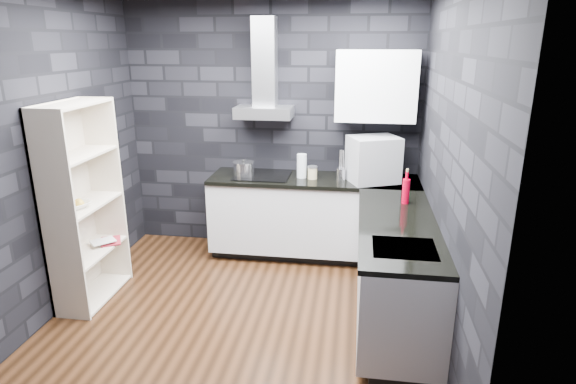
% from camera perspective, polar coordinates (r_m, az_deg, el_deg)
% --- Properties ---
extents(ground, '(3.20, 3.20, 0.00)m').
position_cam_1_polar(ground, '(4.35, -5.61, -14.28)').
color(ground, '#3B2111').
extents(wall_back, '(3.20, 0.05, 2.70)m').
position_cam_1_polar(wall_back, '(5.37, -1.88, 7.49)').
color(wall_back, black).
rests_on(wall_back, ground).
extents(wall_front, '(3.20, 0.05, 2.70)m').
position_cam_1_polar(wall_front, '(2.36, -16.07, -6.56)').
color(wall_front, black).
rests_on(wall_front, ground).
extents(wall_left, '(0.05, 3.20, 2.70)m').
position_cam_1_polar(wall_left, '(4.50, -26.72, 3.65)').
color(wall_left, black).
rests_on(wall_left, ground).
extents(wall_right, '(0.05, 3.20, 2.70)m').
position_cam_1_polar(wall_right, '(3.76, 18.56, 2.19)').
color(wall_right, black).
rests_on(wall_right, ground).
extents(toekick_back, '(2.18, 0.50, 0.10)m').
position_cam_1_polar(toekick_back, '(5.42, 2.96, -6.86)').
color(toekick_back, black).
rests_on(toekick_back, ground).
extents(toekick_right, '(0.50, 1.78, 0.10)m').
position_cam_1_polar(toekick_right, '(4.32, 12.80, -14.12)').
color(toekick_right, black).
rests_on(toekick_right, ground).
extents(counter_back_cab, '(2.20, 0.60, 0.76)m').
position_cam_1_polar(counter_back_cab, '(5.22, 3.00, -2.73)').
color(counter_back_cab, silver).
rests_on(counter_back_cab, ground).
extents(counter_right_cab, '(0.60, 1.80, 0.76)m').
position_cam_1_polar(counter_right_cab, '(4.11, 12.64, -8.98)').
color(counter_right_cab, silver).
rests_on(counter_right_cab, ground).
extents(counter_back_top, '(2.20, 0.62, 0.04)m').
position_cam_1_polar(counter_back_top, '(5.08, 3.06, 1.46)').
color(counter_back_top, black).
rests_on(counter_back_top, counter_back_cab).
extents(counter_right_top, '(0.62, 1.80, 0.04)m').
position_cam_1_polar(counter_right_top, '(3.95, 12.88, -3.78)').
color(counter_right_top, black).
rests_on(counter_right_top, counter_right_cab).
extents(counter_corner_top, '(0.62, 0.62, 0.04)m').
position_cam_1_polar(counter_corner_top, '(5.09, 12.07, 1.10)').
color(counter_corner_top, black).
rests_on(counter_corner_top, counter_right_cab).
extents(hood_body, '(0.60, 0.34, 0.12)m').
position_cam_1_polar(hood_body, '(5.15, -2.85, 9.42)').
color(hood_body, silver).
rests_on(hood_body, wall_back).
extents(hood_chimney, '(0.24, 0.20, 0.90)m').
position_cam_1_polar(hood_chimney, '(5.18, -2.78, 15.13)').
color(hood_chimney, silver).
rests_on(hood_chimney, hood_body).
extents(upper_cabinet, '(0.80, 0.35, 0.70)m').
position_cam_1_polar(upper_cabinet, '(5.02, 10.38, 12.28)').
color(upper_cabinet, white).
rests_on(upper_cabinet, wall_back).
extents(cooktop, '(0.58, 0.50, 0.01)m').
position_cam_1_polar(cooktop, '(5.16, -3.02, 2.01)').
color(cooktop, black).
rests_on(cooktop, counter_back_top).
extents(sink_rim, '(0.44, 0.40, 0.01)m').
position_cam_1_polar(sink_rim, '(3.49, 13.63, -6.53)').
color(sink_rim, silver).
rests_on(sink_rim, counter_right_top).
extents(pot, '(0.27, 0.27, 0.13)m').
position_cam_1_polar(pot, '(5.15, -5.28, 2.73)').
color(pot, silver).
rests_on(pot, cooktop).
extents(glass_vase, '(0.13, 0.13, 0.25)m').
position_cam_1_polar(glass_vase, '(5.06, 1.63, 3.11)').
color(glass_vase, silver).
rests_on(glass_vase, counter_back_top).
extents(storage_jar, '(0.10, 0.10, 0.12)m').
position_cam_1_polar(storage_jar, '(5.04, 2.92, 2.24)').
color(storage_jar, tan).
rests_on(storage_jar, counter_back_top).
extents(utensil_crock, '(0.10, 0.10, 0.12)m').
position_cam_1_polar(utensil_crock, '(5.01, 6.28, 2.09)').
color(utensil_crock, silver).
rests_on(utensil_crock, counter_back_top).
extents(appliance_garage, '(0.58, 0.53, 0.48)m').
position_cam_1_polar(appliance_garage, '(4.97, 10.08, 3.76)').
color(appliance_garage, '#9D9FA4').
rests_on(appliance_garage, counter_back_top).
extents(red_bottle, '(0.08, 0.08, 0.22)m').
position_cam_1_polar(red_bottle, '(4.38, 13.79, 0.07)').
color(red_bottle, '#B2001B').
rests_on(red_bottle, counter_right_top).
extents(bookshelf, '(0.49, 0.85, 1.80)m').
position_cam_1_polar(bookshelf, '(4.60, -23.01, -1.43)').
color(bookshelf, beige).
rests_on(bookshelf, ground).
extents(fruit_bowl, '(0.27, 0.27, 0.05)m').
position_cam_1_polar(fruit_bowl, '(4.51, -23.74, -1.41)').
color(fruit_bowl, silver).
rests_on(fruit_bowl, bookshelf).
extents(book_red, '(0.17, 0.11, 0.24)m').
position_cam_1_polar(book_red, '(4.85, -21.44, -4.45)').
color(book_red, maroon).
rests_on(book_red, bookshelf).
extents(book_second, '(0.12, 0.12, 0.21)m').
position_cam_1_polar(book_second, '(4.86, -21.46, -4.13)').
color(book_second, '#B2B2B2').
rests_on(book_second, bookshelf).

